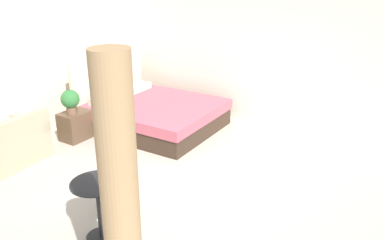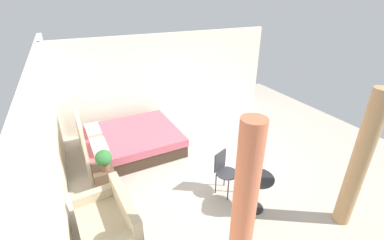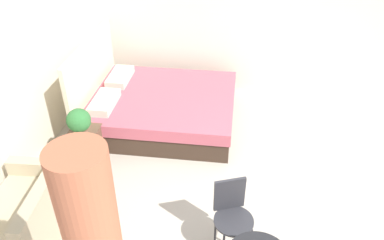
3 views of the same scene
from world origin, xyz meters
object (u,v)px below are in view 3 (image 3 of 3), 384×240
object	(u,v)px
couch	(27,217)
nightstand	(85,148)
potted_plant	(79,122)
bed	(158,106)
cafe_chair_near_window	(232,210)

from	to	relation	value
couch	nightstand	distance (m)	1.33
potted_plant	bed	bearing A→B (deg)	-29.18
bed	cafe_chair_near_window	xyz separation A→B (m)	(-2.29, -1.35, 0.26)
bed	nightstand	world-z (taller)	bed
couch	nightstand	world-z (taller)	couch
cafe_chair_near_window	bed	bearing A→B (deg)	30.42
potted_plant	cafe_chair_near_window	size ratio (longest dim) A/B	0.49
couch	cafe_chair_near_window	size ratio (longest dim) A/B	1.53
bed	potted_plant	world-z (taller)	bed
potted_plant	nightstand	bearing A→B (deg)	26.06
couch	potted_plant	distance (m)	1.32
couch	potted_plant	bearing A→B (deg)	-7.73
nightstand	cafe_chair_near_window	distance (m)	2.40
nightstand	potted_plant	bearing A→B (deg)	-153.94
nightstand	potted_plant	distance (m)	0.52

